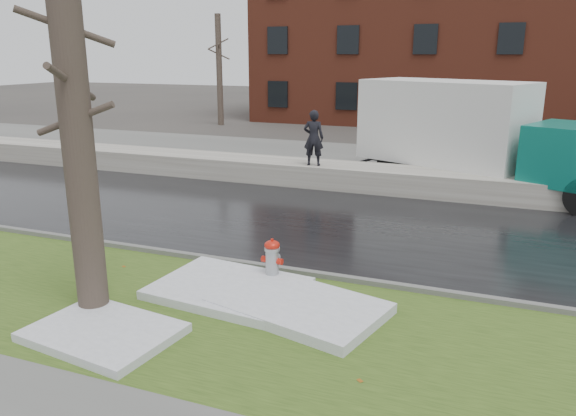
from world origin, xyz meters
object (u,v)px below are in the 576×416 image
(worker, at_px, (314,138))
(tree, at_px, (76,123))
(fire_hydrant, at_px, (272,259))
(box_truck, at_px, (475,133))

(worker, bearing_deg, tree, 76.79)
(fire_hydrant, xyz_separation_m, tree, (-2.37, -2.22, 2.72))
(fire_hydrant, xyz_separation_m, box_truck, (2.97, 9.67, 1.30))
(tree, distance_m, worker, 10.22)
(box_truck, bearing_deg, worker, -137.06)
(fire_hydrant, height_order, tree, tree)
(fire_hydrant, height_order, worker, worker)
(tree, distance_m, box_truck, 13.11)
(fire_hydrant, height_order, box_truck, box_truck)
(tree, xyz_separation_m, box_truck, (5.35, 11.88, -1.42))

